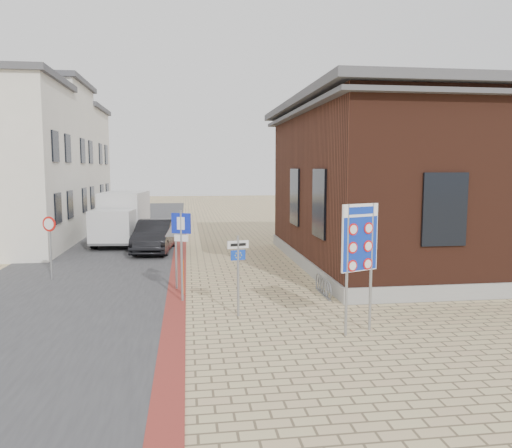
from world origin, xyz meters
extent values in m
plane|color=tan|center=(0.00, 0.00, 0.00)|extent=(120.00, 120.00, 0.00)
cube|color=#38383A|center=(-5.50, 15.00, 0.01)|extent=(7.00, 60.00, 0.02)
cube|color=maroon|center=(-2.00, 10.00, 0.01)|extent=(0.60, 40.00, 0.02)
cube|color=gray|center=(9.00, 7.00, 0.25)|extent=(12.15, 12.15, 0.50)
cube|color=#421F15|center=(9.00, 7.00, 3.50)|extent=(12.00, 12.00, 6.00)
cube|color=#49494E|center=(9.00, 7.00, 6.65)|extent=(13.00, 13.00, 0.30)
cube|color=#49494E|center=(9.00, 7.00, 6.25)|extent=(12.70, 12.70, 0.15)
cube|color=black|center=(2.98, 4.00, 2.80)|extent=(0.12, 1.60, 2.40)
cube|color=black|center=(2.98, 8.00, 2.80)|extent=(0.12, 1.60, 2.40)
cube|color=black|center=(6.00, 0.98, 2.80)|extent=(1.40, 0.12, 2.20)
cube|color=black|center=(-7.48, 10.80, 2.20)|extent=(0.10, 1.10, 1.40)
cube|color=black|center=(-7.48, 13.20, 2.20)|extent=(0.10, 1.10, 1.40)
cube|color=black|center=(-7.48, 10.80, 5.00)|extent=(0.10, 1.10, 1.40)
cube|color=black|center=(-7.48, 13.20, 5.00)|extent=(0.10, 1.10, 1.40)
cube|color=silver|center=(-11.00, 18.00, 4.40)|extent=(7.00, 6.00, 8.80)
cube|color=#49494E|center=(-11.00, 18.00, 8.95)|extent=(7.40, 6.40, 0.30)
cube|color=black|center=(-7.48, 16.80, 2.20)|extent=(0.10, 1.10, 1.40)
cube|color=black|center=(-7.48, 19.20, 2.20)|extent=(0.10, 1.10, 1.40)
cube|color=black|center=(-7.48, 16.80, 5.00)|extent=(0.10, 1.10, 1.40)
cube|color=black|center=(-7.48, 19.20, 5.00)|extent=(0.10, 1.10, 1.40)
cube|color=silver|center=(-11.00, 24.00, 4.00)|extent=(7.00, 6.00, 8.00)
cube|color=#49494E|center=(-11.00, 24.00, 8.15)|extent=(7.40, 6.40, 0.30)
cube|color=black|center=(-7.48, 22.80, 2.20)|extent=(0.10, 1.10, 1.40)
cube|color=black|center=(-7.48, 25.20, 2.20)|extent=(0.10, 1.10, 1.40)
cube|color=black|center=(-7.48, 22.80, 5.00)|extent=(0.10, 1.10, 1.40)
cube|color=black|center=(-7.48, 25.20, 5.00)|extent=(0.10, 1.10, 1.40)
torus|color=slate|center=(2.65, 1.60, 0.28)|extent=(0.04, 0.60, 0.60)
torus|color=slate|center=(2.65, 1.90, 0.28)|extent=(0.04, 0.60, 0.60)
torus|color=slate|center=(2.65, 2.20, 0.28)|extent=(0.04, 0.60, 0.60)
torus|color=slate|center=(2.65, 2.50, 0.28)|extent=(0.04, 0.60, 0.60)
torus|color=slate|center=(2.65, 2.80, 0.28)|extent=(0.04, 0.60, 0.60)
cube|color=slate|center=(2.65, 2.20, 0.02)|extent=(0.08, 1.60, 0.04)
imported|color=black|center=(-3.20, 11.40, 0.76)|extent=(2.02, 4.76, 1.53)
cube|color=slate|center=(-5.09, 14.01, 0.43)|extent=(2.57, 5.37, 0.24)
cube|color=silver|center=(-5.29, 12.20, 1.20)|extent=(2.18, 1.84, 1.54)
cube|color=black|center=(-5.37, 11.48, 1.49)|extent=(1.82, 0.28, 0.77)
cube|color=silver|center=(-4.99, 14.87, 1.68)|extent=(2.48, 3.67, 2.11)
cylinder|color=black|center=(-6.26, 12.59, 0.38)|extent=(0.32, 0.79, 0.77)
cylinder|color=black|center=(-4.26, 12.37, 0.38)|extent=(0.32, 0.79, 0.77)
cylinder|color=black|center=(-5.92, 15.65, 0.38)|extent=(0.32, 0.79, 0.77)
cylinder|color=black|center=(-3.92, 15.43, 0.38)|extent=(0.32, 0.79, 0.77)
cylinder|color=gray|center=(2.14, -1.64, 1.59)|extent=(0.07, 0.07, 3.19)
cylinder|color=gray|center=(2.86, -1.36, 1.59)|extent=(0.07, 0.07, 3.19)
cube|color=white|center=(2.50, -1.50, 2.36)|extent=(1.03, 0.45, 1.64)
cube|color=#0E2DAA|center=(2.50, -1.50, 2.36)|extent=(0.99, 0.44, 1.59)
cube|color=white|center=(2.50, -1.50, 3.02)|extent=(0.99, 0.44, 0.31)
cylinder|color=gray|center=(-0.27, 0.30, 1.11)|extent=(0.07, 0.07, 2.22)
cube|color=silver|center=(-0.27, 0.30, 1.98)|extent=(0.59, 0.17, 0.21)
cube|color=#0F38B7|center=(-0.27, 0.30, 1.69)|extent=(0.40, 0.13, 0.27)
cylinder|color=gray|center=(-1.80, 2.00, 1.39)|extent=(0.07, 0.07, 2.78)
cube|color=#0F22B4|center=(-1.80, 2.00, 2.39)|extent=(0.58, 0.28, 0.61)
cube|color=white|center=(-1.80, 2.00, 1.95)|extent=(0.42, 0.22, 0.20)
cylinder|color=gray|center=(-2.00, 3.58, 1.14)|extent=(0.07, 0.07, 2.28)
cylinder|color=gray|center=(-6.50, 5.59, 1.15)|extent=(0.07, 0.07, 2.31)
cylinder|color=red|center=(-6.50, 5.59, 2.04)|extent=(0.51, 0.25, 0.54)
cylinder|color=#D5430B|center=(-1.80, 2.80, 0.57)|extent=(0.13, 0.13, 1.14)
camera|label=1|loc=(-1.61, -12.94, 4.03)|focal=35.00mm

